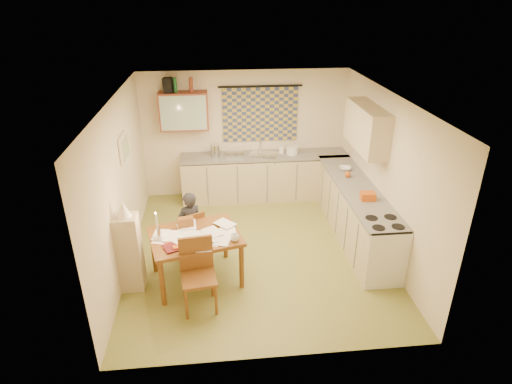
{
  "coord_description": "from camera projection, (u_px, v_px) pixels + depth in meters",
  "views": [
    {
      "loc": [
        -0.61,
        -5.85,
        3.87
      ],
      "look_at": [
        0.01,
        0.2,
        0.96
      ],
      "focal_mm": 30.0,
      "sensor_mm": 36.0,
      "label": 1
    }
  ],
  "objects": [
    {
      "name": "papers",
      "position": [
        198.0,
        236.0,
        5.93
      ],
      "size": [
        1.2,
        0.89,
        0.03
      ],
      "rotation": [
        0.0,
        0.0,
        0.25
      ],
      "color": "white",
      "rests_on": "dining_table"
    },
    {
      "name": "wall_back",
      "position": [
        245.0,
        134.0,
        8.47
      ],
      "size": [
        4.0,
        0.02,
        2.5
      ],
      "primitive_type": "cube",
      "color": "beige",
      "rests_on": "floor"
    },
    {
      "name": "candle_holder",
      "position": [
        159.0,
        234.0,
        5.82
      ],
      "size": [
        0.08,
        0.08,
        0.18
      ],
      "primitive_type": "cylinder",
      "rotation": [
        0.0,
        0.0,
        0.44
      ],
      "color": "silver",
      "rests_on": "dining_table"
    },
    {
      "name": "wall_cabinet",
      "position": [
        184.0,
        111.0,
        7.96
      ],
      "size": [
        0.9,
        0.34,
        0.7
      ],
      "primitive_type": "cube",
      "color": "maroon",
      "rests_on": "wall_back"
    },
    {
      "name": "mixing_bowl",
      "position": [
        292.0,
        150.0,
        8.38
      ],
      "size": [
        0.25,
        0.25,
        0.16
      ],
      "primitive_type": "cylinder",
      "rotation": [
        0.0,
        0.0,
        -0.05
      ],
      "color": "white",
      "rests_on": "counter_back"
    },
    {
      "name": "fruit_orange",
      "position": [
        348.0,
        174.0,
        7.35
      ],
      "size": [
        0.1,
        0.1,
        0.1
      ],
      "primitive_type": "sphere",
      "color": "#C55210",
      "rests_on": "counter_right"
    },
    {
      "name": "counter_right",
      "position": [
        355.0,
        212.0,
        7.23
      ],
      "size": [
        0.62,
        2.95,
        0.92
      ],
      "color": "tan",
      "rests_on": "floor"
    },
    {
      "name": "kettle",
      "position": [
        215.0,
        151.0,
        8.22
      ],
      "size": [
        0.19,
        0.19,
        0.24
      ],
      "primitive_type": "cylinder",
      "rotation": [
        0.0,
        0.0,
        0.04
      ],
      "color": "silver",
      "rests_on": "counter_back"
    },
    {
      "name": "counter_back",
      "position": [
        265.0,
        177.0,
        8.57
      ],
      "size": [
        3.3,
        0.62,
        0.92
      ],
      "color": "tan",
      "rests_on": "floor"
    },
    {
      "name": "magazine",
      "position": [
        164.0,
        250.0,
        5.61
      ],
      "size": [
        0.35,
        0.37,
        0.02
      ],
      "primitive_type": "imported",
      "rotation": [
        0.0,
        0.0,
        0.42
      ],
      "color": "maroon",
      "rests_on": "dining_table"
    },
    {
      "name": "speaker",
      "position": [
        168.0,
        85.0,
        7.73
      ],
      "size": [
        0.17,
        0.21,
        0.26
      ],
      "primitive_type": "cube",
      "rotation": [
        0.0,
        0.0,
        -0.07
      ],
      "color": "black",
      "rests_on": "wall_cabinet"
    },
    {
      "name": "framed_print",
      "position": [
        124.0,
        148.0,
        6.42
      ],
      "size": [
        0.04,
        0.5,
        0.4
      ],
      "primitive_type": "cube",
      "color": "silver",
      "rests_on": "wall_left"
    },
    {
      "name": "sink",
      "position": [
        264.0,
        157.0,
        8.38
      ],
      "size": [
        0.67,
        0.61,
        0.1
      ],
      "primitive_type": "cube",
      "rotation": [
        0.0,
        0.0,
        -0.35
      ],
      "color": "silver",
      "rests_on": "counter_back"
    },
    {
      "name": "stove",
      "position": [
        380.0,
        250.0,
        6.15
      ],
      "size": [
        0.59,
        0.59,
        0.92
      ],
      "color": "white",
      "rests_on": "floor"
    },
    {
      "name": "book",
      "position": [
        165.0,
        243.0,
        5.75
      ],
      "size": [
        0.28,
        0.32,
        0.02
      ],
      "primitive_type": "imported",
      "rotation": [
        0.0,
        0.0,
        -0.21
      ],
      "color": "#C55210",
      "rests_on": "dining_table"
    },
    {
      "name": "candle_flame",
      "position": [
        155.0,
        213.0,
        5.69
      ],
      "size": [
        0.02,
        0.02,
        0.02
      ],
      "primitive_type": "sphere",
      "color": "#FFCC66",
      "rests_on": "dining_table"
    },
    {
      "name": "bottle_brown",
      "position": [
        191.0,
        85.0,
        7.77
      ],
      "size": [
        0.09,
        0.09,
        0.26
      ],
      "primitive_type": "cylinder",
      "rotation": [
        0.0,
        0.0,
        -0.25
      ],
      "color": "maroon",
      "rests_on": "wall_cabinet"
    },
    {
      "name": "soap_bottle",
      "position": [
        281.0,
        149.0,
        8.4
      ],
      "size": [
        0.12,
        0.12,
        0.19
      ],
      "primitive_type": "imported",
      "rotation": [
        0.0,
        0.0,
        -0.17
      ],
      "color": "white",
      "rests_on": "counter_back"
    },
    {
      "name": "ceiling",
      "position": [
        257.0,
        97.0,
        5.9
      ],
      "size": [
        4.0,
        4.5,
        0.02
      ],
      "primitive_type": "cube",
      "color": "white",
      "rests_on": "floor"
    },
    {
      "name": "bowl",
      "position": [
        345.0,
        168.0,
        7.66
      ],
      "size": [
        0.32,
        0.32,
        0.05
      ],
      "primitive_type": "imported",
      "rotation": [
        0.0,
        0.0,
        -0.25
      ],
      "color": "white",
      "rests_on": "counter_right"
    },
    {
      "name": "floor",
      "position": [
        257.0,
        251.0,
        6.98
      ],
      "size": [
        4.0,
        4.5,
        0.02
      ],
      "primitive_type": "cube",
      "color": "olive",
      "rests_on": "ground"
    },
    {
      "name": "wall_right",
      "position": [
        385.0,
        175.0,
        6.63
      ],
      "size": [
        0.02,
        4.5,
        2.5
      ],
      "primitive_type": "cube",
      "color": "beige",
      "rests_on": "floor"
    },
    {
      "name": "wall_cabinet_glass",
      "position": [
        183.0,
        113.0,
        7.81
      ],
      "size": [
        0.84,
        0.02,
        0.64
      ],
      "primitive_type": "cube",
      "color": "#99B2A5",
      "rests_on": "wall_back"
    },
    {
      "name": "orange_box",
      "position": [
        177.0,
        248.0,
        5.64
      ],
      "size": [
        0.14,
        0.11,
        0.04
      ],
      "primitive_type": "cube",
      "rotation": [
        0.0,
        0.0,
        0.24
      ],
      "color": "#C55210",
      "rests_on": "dining_table"
    },
    {
      "name": "person",
      "position": [
        190.0,
        226.0,
        6.55
      ],
      "size": [
        0.63,
        0.6,
        1.13
      ],
      "primitive_type": "imported",
      "rotation": [
        0.0,
        0.0,
        3.6
      ],
      "color": "black",
      "rests_on": "floor"
    },
    {
      "name": "window_blind",
      "position": [
        260.0,
        115.0,
        8.29
      ],
      "size": [
        1.45,
        0.03,
        1.05
      ],
      "primitive_type": "cube",
      "color": "navy",
      "rests_on": "wall_back"
    },
    {
      "name": "dining_table",
      "position": [
        196.0,
        257.0,
        6.13
      ],
      "size": [
        1.41,
        1.2,
        0.75
      ],
      "rotation": [
        0.0,
        0.0,
        0.25
      ],
      "color": "brown",
      "rests_on": "floor"
    },
    {
      "name": "eyeglasses",
      "position": [
        208.0,
        244.0,
        5.74
      ],
      "size": [
        0.14,
        0.1,
        0.02
      ],
      "primitive_type": "cube",
      "rotation": [
        0.0,
        0.0,
        0.46
      ],
      "color": "black",
      "rests_on": "dining_table"
    },
    {
      "name": "mug",
      "position": [
        235.0,
        238.0,
        5.81
      ],
      "size": [
        0.17,
        0.17,
        0.09
      ],
      "primitive_type": "imported",
      "rotation": [
        0.0,
        0.0,
        0.2
      ],
      "color": "white",
      "rests_on": "dining_table"
    },
    {
      "name": "print_canvas",
      "position": [
        125.0,
        148.0,
        6.42
      ],
      "size": [
        0.01,
        0.42,
        0.32
      ],
      "primitive_type": "cube",
      "color": "beige",
      "rests_on": "wall_left"
    },
    {
      "name": "wall_left",
      "position": [
        120.0,
        186.0,
        6.25
      ],
      "size": [
        0.02,
        4.5,
        2.5
      ],
      "primitive_type": "cube",
      "color": "beige",
      "rests_on": "floor"
    },
    {
      "name": "wall_front",
      "position": [
        279.0,
        269.0,
        4.41
      ],
      "size": [
        4.0,
        0.02,
        2.5
      ],
      "primitive_type": "cube",
      "color": "beige",
      "rests_on": "floor"
    },
    {
      "name": "curtain_rod",
      "position": [
        260.0,
        86.0,
        8.03
      ],
      "size": [
        1.6,
        0.04,
        0.04
      ],
      "primitive_type": "cylinder",
      "rotation": [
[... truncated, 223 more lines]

